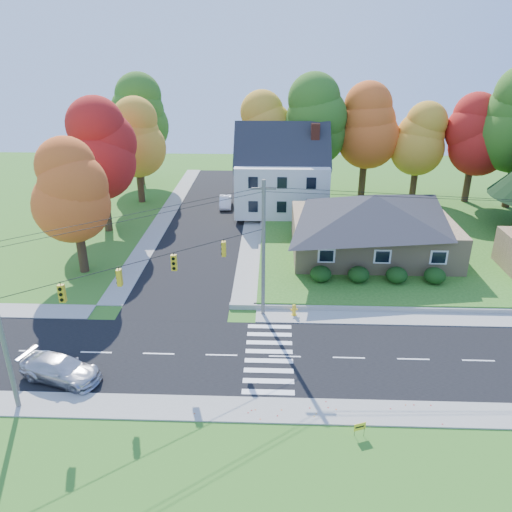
{
  "coord_description": "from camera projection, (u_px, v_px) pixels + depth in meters",
  "views": [
    {
      "loc": [
        -0.85,
        -26.22,
        18.32
      ],
      "look_at": [
        -2.11,
        8.0,
        3.39
      ],
      "focal_mm": 35.0,
      "sensor_mm": 36.0,
      "label": 1
    }
  ],
  "objects": [
    {
      "name": "yard_sign",
      "position": [
        360.0,
        427.0,
        24.83
      ],
      "size": [
        0.62,
        0.25,
        0.81
      ],
      "color": "black",
      "rests_on": "ground"
    },
    {
      "name": "tree_lot_2",
      "position": [
        367.0,
        126.0,
        58.54
      ],
      "size": [
        7.28,
        7.28,
        13.56
      ],
      "color": "#3F2A19",
      "rests_on": "lawn"
    },
    {
      "name": "sidewalk_south",
      "position": [
        286.0,
        411.0,
        26.72
      ],
      "size": [
        90.0,
        2.0,
        0.08
      ],
      "primitive_type": "cube",
      "color": "#9C9A90",
      "rests_on": "ground"
    },
    {
      "name": "traffic_infrastructure",
      "position": [
        284.0,
        273.0,
        30.5
      ],
      "size": [
        38.1,
        10.66,
        10.0
      ],
      "color": "#666059",
      "rests_on": "ground"
    },
    {
      "name": "fire_hydrant",
      "position": [
        294.0,
        310.0,
        35.77
      ],
      "size": [
        0.53,
        0.41,
        0.92
      ],
      "color": "yellow",
      "rests_on": "ground"
    },
    {
      "name": "tree_west_3",
      "position": [
        136.0,
        116.0,
        64.95
      ],
      "size": [
        7.84,
        7.84,
        14.6
      ],
      "color": "#3F2A19",
      "rests_on": "ground"
    },
    {
      "name": "tree_lot_3",
      "position": [
        419.0,
        139.0,
        57.95
      ],
      "size": [
        6.16,
        6.16,
        11.47
      ],
      "color": "#3F2A19",
      "rests_on": "lawn"
    },
    {
      "name": "road_cross",
      "position": [
        209.0,
        218.0,
        55.39
      ],
      "size": [
        8.0,
        44.0,
        0.02
      ],
      "primitive_type": "cube",
      "color": "black",
      "rests_on": "ground"
    },
    {
      "name": "lawn",
      "position": [
        411.0,
        235.0,
        50.01
      ],
      "size": [
        30.0,
        30.0,
        0.5
      ],
      "primitive_type": "cube",
      "color": "#3D7923",
      "rests_on": "ground"
    },
    {
      "name": "tree_west_2",
      "position": [
        136.0,
        137.0,
        58.08
      ],
      "size": [
        6.72,
        6.72,
        12.51
      ],
      "color": "#3F2A19",
      "rests_on": "ground"
    },
    {
      "name": "colonial_house",
      "position": [
        282.0,
        174.0,
        55.13
      ],
      "size": [
        10.4,
        8.4,
        9.6
      ],
      "color": "silver",
      "rests_on": "lawn"
    },
    {
      "name": "silver_sedan",
      "position": [
        60.0,
        369.0,
        28.93
      ],
      "size": [
        5.29,
        3.38,
        1.43
      ],
      "primitive_type": "imported",
      "rotation": [
        0.0,
        0.0,
        1.27
      ],
      "color": "silver",
      "rests_on": "road_main"
    },
    {
      "name": "tree_west_1",
      "position": [
        99.0,
        149.0,
        48.69
      ],
      "size": [
        7.28,
        7.28,
        13.56
      ],
      "color": "#3F2A19",
      "rests_on": "ground"
    },
    {
      "name": "tree_lot_4",
      "position": [
        476.0,
        135.0,
        56.57
      ],
      "size": [
        6.72,
        6.72,
        12.51
      ],
      "color": "#3F2A19",
      "rests_on": "lawn"
    },
    {
      "name": "white_car",
      "position": [
        225.0,
        202.0,
        58.93
      ],
      "size": [
        1.61,
        3.97,
        1.28
      ],
      "primitive_type": "imported",
      "rotation": [
        0.0,
        0.0,
        0.06
      ],
      "color": "silver",
      "rests_on": "road_cross"
    },
    {
      "name": "tree_lot_1",
      "position": [
        317.0,
        121.0,
        57.57
      ],
      "size": [
        7.84,
        7.84,
        14.6
      ],
      "color": "#3F2A19",
      "rests_on": "lawn"
    },
    {
      "name": "tree_west_0",
      "position": [
        73.0,
        190.0,
        40.02
      ],
      "size": [
        6.16,
        6.16,
        11.47
      ],
      "color": "#3F2A19",
      "rests_on": "ground"
    },
    {
      "name": "ranch_house",
      "position": [
        373.0,
        223.0,
        44.4
      ],
      "size": [
        14.6,
        10.6,
        5.4
      ],
      "color": "tan",
      "rests_on": "lawn"
    },
    {
      "name": "sidewalk_north",
      "position": [
        284.0,
        316.0,
        35.88
      ],
      "size": [
        90.0,
        2.0,
        0.08
      ],
      "primitive_type": "cube",
      "color": "#9C9A90",
      "rests_on": "ground"
    },
    {
      "name": "tree_lot_0",
      "position": [
        265.0,
        131.0,
        59.21
      ],
      "size": [
        6.72,
        6.72,
        12.51
      ],
      "color": "#3F2A19",
      "rests_on": "lawn"
    },
    {
      "name": "hedge_row",
      "position": [
        378.0,
        275.0,
        39.58
      ],
      "size": [
        10.7,
        1.7,
        1.27
      ],
      "color": "#163A10",
      "rests_on": "lawn"
    },
    {
      "name": "road_main",
      "position": [
        285.0,
        357.0,
        31.31
      ],
      "size": [
        90.0,
        8.0,
        0.02
      ],
      "primitive_type": "cube",
      "color": "black",
      "rests_on": "ground"
    },
    {
      "name": "ground",
      "position": [
        285.0,
        357.0,
        31.31
      ],
      "size": [
        120.0,
        120.0,
        0.0
      ],
      "primitive_type": "plane",
      "color": "#3D7923"
    }
  ]
}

